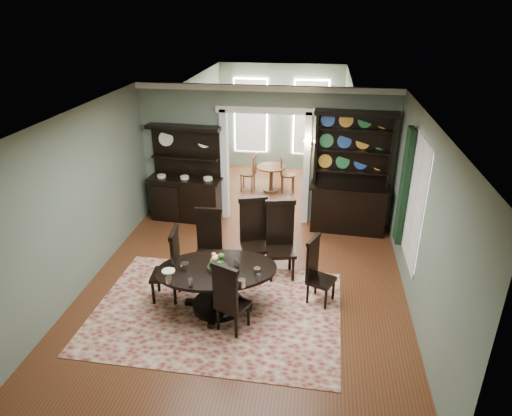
{
  "coord_description": "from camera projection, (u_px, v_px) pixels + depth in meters",
  "views": [
    {
      "loc": [
        1.15,
        -6.38,
        4.56
      ],
      "look_at": [
        0.14,
        0.6,
        1.34
      ],
      "focal_mm": 32.0,
      "sensor_mm": 36.0,
      "label": 1
    }
  ],
  "objects": [
    {
      "name": "room",
      "position": [
        242.0,
        208.0,
        7.17
      ],
      "size": [
        5.51,
        6.01,
        3.01
      ],
      "color": "brown",
      "rests_on": "ground"
    },
    {
      "name": "parlor",
      "position": [
        277.0,
        126.0,
        12.14
      ],
      "size": [
        3.51,
        3.5,
        3.01
      ],
      "color": "brown",
      "rests_on": "ground"
    },
    {
      "name": "doorway_trim",
      "position": [
        265.0,
        150.0,
        9.81
      ],
      "size": [
        2.08,
        0.25,
        2.57
      ],
      "color": "white",
      "rests_on": "floor"
    },
    {
      "name": "right_window",
      "position": [
        410.0,
        195.0,
        7.6
      ],
      "size": [
        0.15,
        1.47,
        2.12
      ],
      "color": "white",
      "rests_on": "wall_right"
    },
    {
      "name": "wall_sconce",
      "position": [
        310.0,
        142.0,
        9.44
      ],
      "size": [
        0.27,
        0.21,
        0.21
      ],
      "color": "#D08837",
      "rests_on": "back_wall_right"
    },
    {
      "name": "rug",
      "position": [
        217.0,
        310.0,
        7.34
      ],
      "size": [
        3.97,
        2.86,
        0.01
      ],
      "primitive_type": "cube",
      "rotation": [
        0.0,
        0.0,
        -0.02
      ],
      "color": "maroon",
      "rests_on": "floor"
    },
    {
      "name": "dining_table",
      "position": [
        217.0,
        281.0,
        7.21
      ],
      "size": [
        2.11,
        2.11,
        0.75
      ],
      "rotation": [
        0.0,
        0.0,
        0.24
      ],
      "color": "black",
      "rests_on": "rug"
    },
    {
      "name": "centerpiece",
      "position": [
        217.0,
        265.0,
        7.06
      ],
      "size": [
        1.59,
        1.02,
        0.26
      ],
      "color": "silver",
      "rests_on": "dining_table"
    },
    {
      "name": "chair_far_left",
      "position": [
        209.0,
        241.0,
        8.07
      ],
      "size": [
        0.49,
        0.47,
        1.28
      ],
      "rotation": [
        0.0,
        0.0,
        3.18
      ],
      "color": "black",
      "rests_on": "rug"
    },
    {
      "name": "chair_far_mid",
      "position": [
        254.0,
        233.0,
        8.26
      ],
      "size": [
        0.64,
        0.63,
        1.38
      ],
      "rotation": [
        0.0,
        0.0,
        3.48
      ],
      "color": "black",
      "rests_on": "rug"
    },
    {
      "name": "chair_far_right",
      "position": [
        281.0,
        236.0,
        8.1
      ],
      "size": [
        0.61,
        0.59,
        1.4
      ],
      "rotation": [
        0.0,
        0.0,
        3.36
      ],
      "color": "black",
      "rests_on": "rug"
    },
    {
      "name": "chair_end_left",
      "position": [
        171.0,
        264.0,
        7.38
      ],
      "size": [
        0.5,
        0.52,
        1.28
      ],
      "rotation": [
        0.0,
        0.0,
        1.67
      ],
      "color": "black",
      "rests_on": "rug"
    },
    {
      "name": "chair_end_right",
      "position": [
        316.0,
        269.0,
        7.37
      ],
      "size": [
        0.54,
        0.55,
        1.15
      ],
      "rotation": [
        0.0,
        0.0,
        -1.97
      ],
      "color": "black",
      "rests_on": "rug"
    },
    {
      "name": "chair_near",
      "position": [
        229.0,
        297.0,
        6.63
      ],
      "size": [
        0.57,
        0.56,
        1.19
      ],
      "rotation": [
        0.0,
        0.0,
        -0.42
      ],
      "color": "black",
      "rests_on": "rug"
    },
    {
      "name": "sideboard",
      "position": [
        186.0,
        188.0,
        10.18
      ],
      "size": [
        1.66,
        0.67,
        2.14
      ],
      "rotation": [
        0.0,
        0.0,
        -0.06
      ],
      "color": "black",
      "rests_on": "floor"
    },
    {
      "name": "welsh_dresser",
      "position": [
        350.0,
        189.0,
        9.61
      ],
      "size": [
        1.68,
        0.71,
        2.57
      ],
      "rotation": [
        0.0,
        0.0,
        -0.06
      ],
      "color": "black",
      "rests_on": "floor"
    },
    {
      "name": "parlor_table",
      "position": [
        271.0,
        175.0,
        11.78
      ],
      "size": [
        0.74,
        0.74,
        0.68
      ],
      "color": "#5A2F19",
      "rests_on": "parlor_floor"
    },
    {
      "name": "parlor_chair_left",
      "position": [
        250.0,
        172.0,
        11.78
      ],
      "size": [
        0.42,
        0.41,
        0.97
      ],
      "rotation": [
        0.0,
        0.0,
        1.51
      ],
      "color": "#5A2F19",
      "rests_on": "parlor_floor"
    },
    {
      "name": "parlor_chair_right",
      "position": [
        285.0,
        173.0,
        11.74
      ],
      "size": [
        0.43,
        0.42,
        0.96
      ],
      "rotation": [
        0.0,
        0.0,
        -1.39
      ],
      "color": "#5A2F19",
      "rests_on": "parlor_floor"
    }
  ]
}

